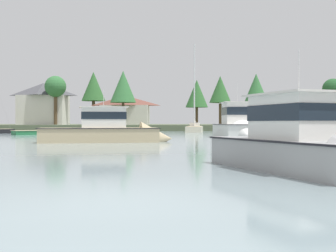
{
  "coord_description": "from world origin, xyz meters",
  "views": [
    {
      "loc": [
        1.22,
        -8.18,
        1.4
      ],
      "look_at": [
        -0.08,
        32.66,
        1.09
      ],
      "focal_mm": 47.5,
      "sensor_mm": 36.0,
      "label": 1
    }
  ],
  "objects_px": {
    "sailboat_cream": "(195,130)",
    "dinghy_teal": "(303,133)",
    "cruiser_sand": "(113,134)",
    "cruiser_grey": "(309,154)",
    "cruiser_white": "(238,130)",
    "dinghy_green": "(29,133)",
    "mooring_buoy_green": "(51,137)"
  },
  "relations": [
    {
      "from": "cruiser_white",
      "to": "cruiser_grey",
      "type": "height_order",
      "value": "cruiser_white"
    },
    {
      "from": "sailboat_cream",
      "to": "cruiser_grey",
      "type": "bearing_deg",
      "value": -88.23
    },
    {
      "from": "cruiser_grey",
      "to": "dinghy_green",
      "type": "xyz_separation_m",
      "value": [
        -21.28,
        38.55,
        -0.37
      ]
    },
    {
      "from": "sailboat_cream",
      "to": "cruiser_grey",
      "type": "relative_size",
      "value": 1.81
    },
    {
      "from": "cruiser_grey",
      "to": "dinghy_green",
      "type": "bearing_deg",
      "value": 118.9
    },
    {
      "from": "sailboat_cream",
      "to": "dinghy_teal",
      "type": "xyz_separation_m",
      "value": [
        13.48,
        -9.57,
        -0.14
      ]
    },
    {
      "from": "mooring_buoy_green",
      "to": "cruiser_sand",
      "type": "bearing_deg",
      "value": -53.39
    },
    {
      "from": "sailboat_cream",
      "to": "dinghy_green",
      "type": "bearing_deg",
      "value": -142.05
    },
    {
      "from": "cruiser_sand",
      "to": "mooring_buoy_green",
      "type": "distance_m",
      "value": 12.71
    },
    {
      "from": "cruiser_white",
      "to": "mooring_buoy_green",
      "type": "bearing_deg",
      "value": 175.9
    },
    {
      "from": "cruiser_grey",
      "to": "dinghy_teal",
      "type": "height_order",
      "value": "cruiser_grey"
    },
    {
      "from": "cruiser_sand",
      "to": "cruiser_grey",
      "type": "distance_m",
      "value": 21.07
    },
    {
      "from": "cruiser_white",
      "to": "dinghy_green",
      "type": "distance_m",
      "value": 25.07
    },
    {
      "from": "cruiser_white",
      "to": "dinghy_teal",
      "type": "bearing_deg",
      "value": 57.42
    },
    {
      "from": "sailboat_cream",
      "to": "dinghy_green",
      "type": "relative_size",
      "value": 3.37
    },
    {
      "from": "sailboat_cream",
      "to": "mooring_buoy_green",
      "type": "distance_m",
      "value": 28.33
    },
    {
      "from": "cruiser_white",
      "to": "mooring_buoy_green",
      "type": "xyz_separation_m",
      "value": [
        -17.65,
        1.26,
        -0.66
      ]
    },
    {
      "from": "sailboat_cream",
      "to": "cruiser_grey",
      "type": "distance_m",
      "value": 53.87
    },
    {
      "from": "cruiser_white",
      "to": "cruiser_sand",
      "type": "xyz_separation_m",
      "value": [
        -10.07,
        -8.93,
        -0.16
      ]
    },
    {
      "from": "dinghy_teal",
      "to": "mooring_buoy_green",
      "type": "xyz_separation_m",
      "value": [
        -27.91,
        -14.81,
        -0.07
      ]
    },
    {
      "from": "cruiser_white",
      "to": "cruiser_sand",
      "type": "relative_size",
      "value": 1.09
    },
    {
      "from": "cruiser_grey",
      "to": "dinghy_green",
      "type": "height_order",
      "value": "cruiser_grey"
    },
    {
      "from": "cruiser_sand",
      "to": "cruiser_grey",
      "type": "bearing_deg",
      "value": -66.16
    },
    {
      "from": "cruiser_sand",
      "to": "cruiser_grey",
      "type": "xyz_separation_m",
      "value": [
        8.52,
        -19.27,
        -0.04
      ]
    },
    {
      "from": "cruiser_white",
      "to": "dinghy_teal",
      "type": "distance_m",
      "value": 19.08
    },
    {
      "from": "cruiser_grey",
      "to": "dinghy_teal",
      "type": "relative_size",
      "value": 1.98
    },
    {
      "from": "cruiser_white",
      "to": "dinghy_teal",
      "type": "height_order",
      "value": "cruiser_white"
    },
    {
      "from": "sailboat_cream",
      "to": "cruiser_grey",
      "type": "height_order",
      "value": "sailboat_cream"
    },
    {
      "from": "cruiser_white",
      "to": "dinghy_teal",
      "type": "xyz_separation_m",
      "value": [
        10.27,
        16.07,
        -0.59
      ]
    },
    {
      "from": "dinghy_green",
      "to": "cruiser_grey",
      "type": "bearing_deg",
      "value": -61.1
    },
    {
      "from": "mooring_buoy_green",
      "to": "cruiser_grey",
      "type": "bearing_deg",
      "value": -61.36
    },
    {
      "from": "cruiser_grey",
      "to": "dinghy_teal",
      "type": "xyz_separation_m",
      "value": [
        11.82,
        44.27,
        -0.4
      ]
    }
  ]
}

